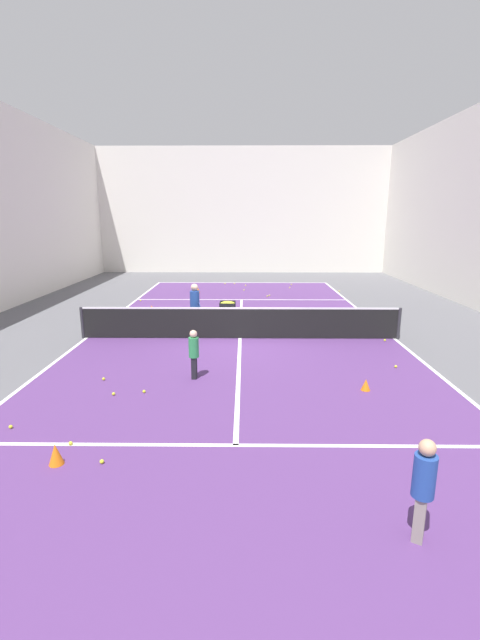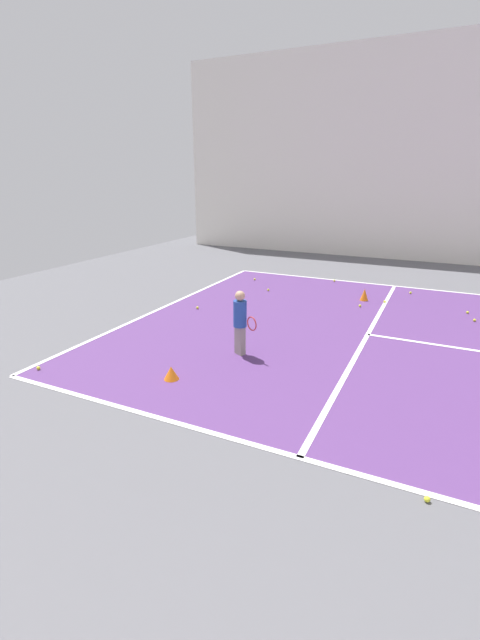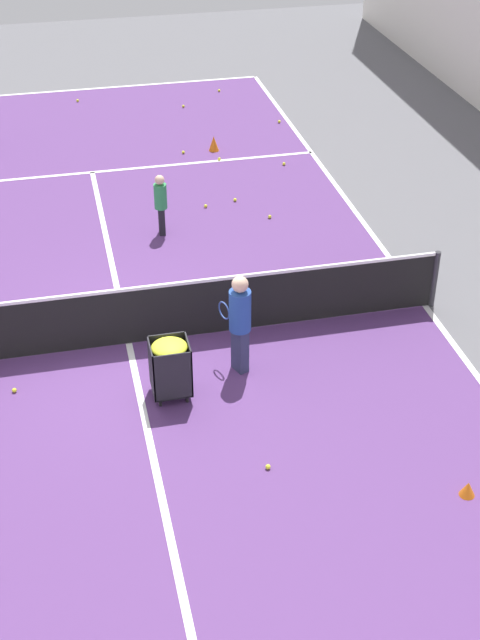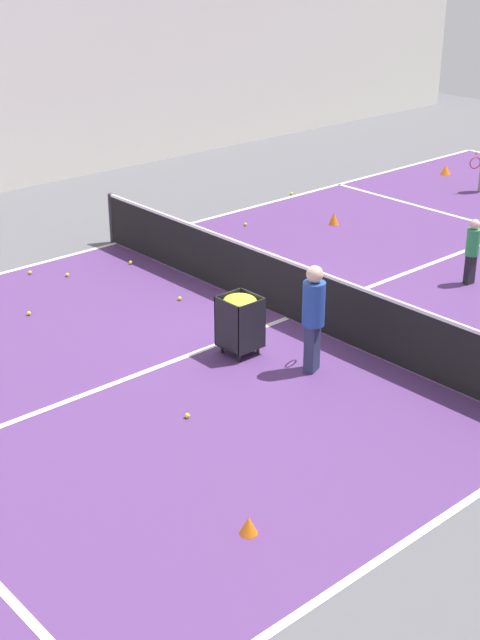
% 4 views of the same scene
% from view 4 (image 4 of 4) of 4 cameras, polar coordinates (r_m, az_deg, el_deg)
% --- Properties ---
extents(ground_plane, '(37.71, 37.71, 0.00)m').
position_cam_4_polar(ground_plane, '(14.52, 3.05, 0.11)').
color(ground_plane, '#5B5B60').
extents(court_playing_area, '(9.85, 23.97, 0.00)m').
position_cam_4_polar(court_playing_area, '(14.52, 3.05, 0.12)').
color(court_playing_area, '#563370').
rests_on(court_playing_area, ground).
extents(line_sideline_right, '(0.10, 23.97, 0.00)m').
position_cam_4_polar(line_sideline_right, '(18.10, -7.96, 4.89)').
color(line_sideline_right, white).
rests_on(line_sideline_right, ground).
extents(line_centre_service, '(0.10, 13.19, 0.00)m').
position_cam_4_polar(line_centre_service, '(14.52, 3.05, 0.13)').
color(line_centre_service, white).
rests_on(line_centre_service, ground).
extents(tennis_net, '(10.15, 0.10, 1.01)m').
position_cam_4_polar(tennis_net, '(14.32, 3.09, 2.03)').
color(tennis_net, '#2D2D33').
rests_on(tennis_net, ground).
extents(coach_at_net, '(0.45, 0.64, 1.60)m').
position_cam_4_polar(coach_at_net, '(12.50, 4.73, 0.54)').
color(coach_at_net, '#2D3351').
rests_on(coach_at_net, ground).
extents(child_midcourt, '(0.25, 0.25, 1.20)m').
position_cam_4_polar(child_midcourt, '(16.19, 14.66, 4.53)').
color(child_midcourt, black).
rests_on(child_midcourt, ground).
extents(ball_cart, '(0.55, 0.53, 0.93)m').
position_cam_4_polar(ball_cart, '(13.07, -0.00, 0.41)').
color(ball_cart, black).
rests_on(ball_cart, ground).
extents(training_cone_2, '(0.27, 0.27, 0.24)m').
position_cam_4_polar(training_cone_2, '(23.59, 13.02, 9.36)').
color(training_cone_2, orange).
rests_on(training_cone_2, ground).
extents(training_cone_3, '(0.21, 0.21, 0.26)m').
position_cam_4_polar(training_cone_3, '(19.15, 6.03, 6.48)').
color(training_cone_3, orange).
rests_on(training_cone_3, ground).
extents(training_cone_4, '(0.20, 0.20, 0.21)m').
position_cam_4_polar(training_cone_4, '(9.61, 0.55, -13.00)').
color(training_cone_4, orange).
rests_on(training_cone_4, ground).
extents(tennis_ball_0, '(0.07, 0.07, 0.07)m').
position_cam_4_polar(tennis_ball_0, '(11.66, -3.39, -6.13)').
color(tennis_ball_0, yellow).
rests_on(tennis_ball_0, ground).
extents(tennis_ball_4, '(0.07, 0.07, 0.07)m').
position_cam_4_polar(tennis_ball_4, '(16.76, -13.30, 2.98)').
color(tennis_ball_4, yellow).
rests_on(tennis_ball_4, ground).
extents(tennis_ball_5, '(0.07, 0.07, 0.07)m').
position_cam_4_polar(tennis_ball_5, '(15.21, -3.88, 1.39)').
color(tennis_ball_5, yellow).
rests_on(tennis_ball_5, ground).
extents(tennis_ball_8, '(0.07, 0.07, 0.07)m').
position_cam_4_polar(tennis_ball_8, '(18.99, 0.34, 6.15)').
color(tennis_ball_8, yellow).
rests_on(tennis_ball_8, ground).
extents(tennis_ball_11, '(0.07, 0.07, 0.07)m').
position_cam_4_polar(tennis_ball_11, '(15.00, -13.36, 0.42)').
color(tennis_ball_11, yellow).
rests_on(tennis_ball_11, ground).
extents(tennis_ball_14, '(0.07, 0.07, 0.07)m').
position_cam_4_polar(tennis_ball_14, '(16.51, -11.00, 2.86)').
color(tennis_ball_14, yellow).
rests_on(tennis_ball_14, ground).
extents(tennis_ball_19, '(0.07, 0.07, 0.07)m').
position_cam_4_polar(tennis_ball_19, '(25.98, 14.91, 10.31)').
color(tennis_ball_19, yellow).
rests_on(tennis_ball_19, ground).
extents(tennis_ball_20, '(0.07, 0.07, 0.07)m').
position_cam_4_polar(tennis_ball_20, '(17.92, -6.54, 4.88)').
color(tennis_ball_20, yellow).
rests_on(tennis_ball_20, ground).
extents(tennis_ball_25, '(0.07, 0.07, 0.07)m').
position_cam_4_polar(tennis_ball_25, '(21.26, 3.32, 8.10)').
color(tennis_ball_25, yellow).
rests_on(tennis_ball_25, ground).
extents(tennis_ball_29, '(0.07, 0.07, 0.07)m').
position_cam_4_polar(tennis_ball_29, '(16.93, -7.02, 3.68)').
color(tennis_ball_29, yellow).
rests_on(tennis_ball_29, ground).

